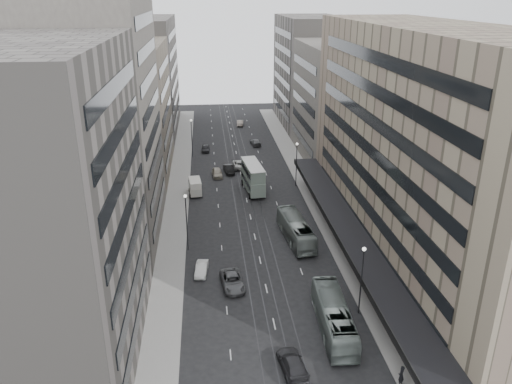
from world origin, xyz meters
name	(u,v)px	position (x,y,z in m)	size (l,w,h in m)	color
ground	(267,293)	(0.00, 0.00, 0.00)	(220.00, 220.00, 0.00)	black
sidewalk_right	(305,180)	(12.00, 37.50, 0.07)	(4.00, 125.00, 0.15)	gray
sidewalk_left	(179,185)	(-12.00, 37.50, 0.07)	(4.00, 125.00, 0.15)	gray
department_store	(427,149)	(21.45, 8.00, 14.95)	(19.20, 60.00, 30.00)	gray
building_right_mid	(338,102)	(21.50, 52.00, 12.00)	(15.00, 28.00, 24.00)	#544F48
building_right_far	(310,72)	(21.50, 82.00, 14.00)	(15.00, 32.00, 28.00)	slate
building_left_a	(42,214)	(-21.50, -8.00, 15.00)	(15.00, 28.00, 30.00)	slate
building_left_b	(97,121)	(-21.50, 19.00, 17.00)	(15.00, 26.00, 34.00)	#544F48
building_left_c	(127,110)	(-21.50, 46.00, 12.50)	(15.00, 28.00, 25.00)	#756B5B
building_left_d	(144,76)	(-21.50, 79.00, 14.00)	(15.00, 38.00, 28.00)	slate
lamp_right_near	(362,273)	(9.70, -5.00, 5.20)	(0.44, 0.44, 8.32)	#262628
lamp_right_far	(297,159)	(9.70, 35.00, 5.20)	(0.44, 0.44, 8.32)	#262628
lamp_left_near	(186,216)	(-9.70, 12.00, 5.20)	(0.44, 0.44, 8.32)	#262628
lamp_left_far	(192,134)	(-9.70, 55.00, 5.20)	(0.44, 0.44, 8.32)	#262628
bus_near	(334,316)	(6.10, -7.65, 1.69)	(2.84, 12.14, 3.38)	gray
bus_far	(296,230)	(5.79, 13.33, 1.68)	(2.82, 12.04, 3.35)	gray
double_decker	(253,177)	(1.50, 33.16, 2.80)	(3.74, 9.71, 5.19)	slate
panel_van	(195,186)	(-8.87, 32.57, 1.54)	(2.53, 4.60, 2.79)	#BAB8A8
sedan_1	(202,269)	(-7.82, 5.37, 0.67)	(1.42, 4.07, 1.34)	white
sedan_2	(232,281)	(-4.06, 1.87, 0.78)	(2.58, 5.59, 1.55)	#515254
sedan_3	(293,364)	(0.74, -13.32, 0.78)	(2.19, 5.38, 1.56)	#242326
sedan_4	(217,173)	(-4.71, 41.53, 0.79)	(1.87, 4.65, 1.58)	#A29986
sedan_5	(229,169)	(-2.34, 43.48, 0.76)	(1.62, 4.64, 1.53)	black
sedan_6	(239,164)	(-0.01, 46.52, 0.77)	(2.55, 5.52, 1.53)	#BCBBB7
sedan_7	(256,142)	(4.95, 62.33, 0.70)	(1.96, 4.81, 1.40)	#505052
sedan_8	(206,148)	(-6.83, 58.50, 0.73)	(1.72, 4.28, 1.46)	#242426
sedan_9	(240,123)	(2.74, 81.51, 0.75)	(1.59, 4.56, 1.50)	#AFA091
pedestrian	(401,376)	(10.20, -16.30, 1.18)	(0.75, 0.49, 2.07)	black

